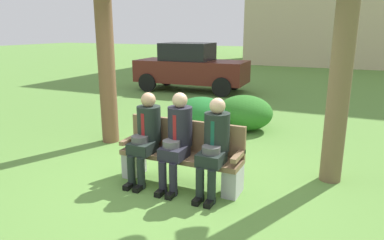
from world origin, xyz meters
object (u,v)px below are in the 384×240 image
at_px(seated_man_left, 146,133).
at_px(parked_car_near, 191,67).
at_px(shrub_mid_lawn, 202,114).
at_px(park_bench, 182,155).
at_px(seated_man_right, 214,142).
at_px(seated_man_middle, 177,136).
at_px(shrub_near_bench, 245,113).

bearing_deg(seated_man_left, parked_car_near, 109.83).
bearing_deg(shrub_mid_lawn, parked_car_near, 117.25).
distance_m(park_bench, seated_man_left, 0.61).
height_order(seated_man_left, seated_man_right, seated_man_right).
relative_size(seated_man_right, parked_car_near, 0.33).
bearing_deg(seated_man_middle, seated_man_left, -179.59).
bearing_deg(park_bench, shrub_near_bench, 89.23).
distance_m(park_bench, seated_man_middle, 0.34).
bearing_deg(seated_man_left, shrub_near_bench, 80.18).
xyz_separation_m(seated_man_right, shrub_mid_lawn, (-1.33, 2.73, -0.35)).
distance_m(seated_man_left, shrub_near_bench, 3.25).
bearing_deg(park_bench, shrub_mid_lawn, 106.96).
relative_size(park_bench, seated_man_left, 1.37).
xyz_separation_m(seated_man_left, seated_man_right, (1.05, 0.00, 0.00)).
xyz_separation_m(seated_man_right, parked_car_near, (-3.67, 7.27, 0.12)).
xyz_separation_m(park_bench, seated_man_right, (0.54, -0.13, 0.30)).
relative_size(seated_man_left, shrub_near_bench, 1.06).
relative_size(shrub_mid_lawn, parked_car_near, 0.30).
distance_m(park_bench, parked_car_near, 7.81).
bearing_deg(seated_man_right, seated_man_middle, 179.68).
relative_size(seated_man_right, shrub_mid_lawn, 1.10).
bearing_deg(park_bench, parked_car_near, 113.68).
height_order(park_bench, shrub_mid_lawn, park_bench).
xyz_separation_m(seated_man_middle, parked_car_near, (-3.12, 7.27, 0.10)).
relative_size(seated_man_left, seated_man_right, 1.00).
relative_size(park_bench, seated_man_middle, 1.33).
height_order(park_bench, seated_man_right, seated_man_right).
bearing_deg(seated_man_middle, shrub_mid_lawn, 106.01).
distance_m(seated_man_left, seated_man_middle, 0.50).
xyz_separation_m(park_bench, shrub_mid_lawn, (-0.79, 2.60, -0.05)).
height_order(seated_man_right, parked_car_near, parked_car_near).
distance_m(seated_man_left, seated_man_right, 1.05).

